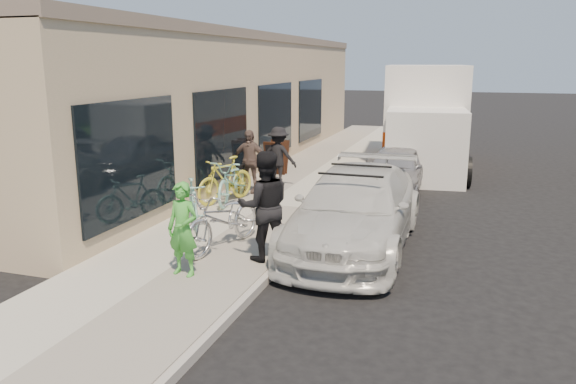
# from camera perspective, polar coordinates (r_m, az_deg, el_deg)

# --- Properties ---
(ground) EXTENTS (120.00, 120.00, 0.00)m
(ground) POSITION_cam_1_polar(r_m,az_deg,el_deg) (9.69, 2.53, -7.19)
(ground) COLOR black
(ground) RESTS_ON ground
(sidewalk) EXTENTS (3.00, 34.00, 0.15)m
(sidewalk) POSITION_cam_1_polar(r_m,az_deg,el_deg) (12.99, -2.38, -1.57)
(sidewalk) COLOR #A6A396
(sidewalk) RESTS_ON ground
(curb) EXTENTS (0.12, 34.00, 0.13)m
(curb) POSITION_cam_1_polar(r_m,az_deg,el_deg) (12.55, 4.27, -2.17)
(curb) COLOR #9B958E
(curb) RESTS_ON ground
(storefront) EXTENTS (3.60, 20.00, 4.22)m
(storefront) POSITION_cam_1_polar(r_m,az_deg,el_deg) (18.47, -6.49, 9.16)
(storefront) COLOR tan
(storefront) RESTS_ON ground
(bike_rack) EXTENTS (0.11, 0.55, 0.77)m
(bike_rack) POSITION_cam_1_polar(r_m,az_deg,el_deg) (13.76, -4.74, 1.54)
(bike_rack) COLOR black
(bike_rack) RESTS_ON sidewalk
(sandwich_board) EXTENTS (0.63, 0.64, 0.97)m
(sandwich_board) POSITION_cam_1_polar(r_m,az_deg,el_deg) (16.39, -1.20, 3.55)
(sandwich_board) COLOR black
(sandwich_board) RESTS_ON sidewalk
(sedan_white) EXTENTS (2.03, 4.97, 1.48)m
(sedan_white) POSITION_cam_1_polar(r_m,az_deg,el_deg) (10.32, 6.88, -1.80)
(sedan_white) COLOR silver
(sedan_white) RESTS_ON ground
(sedan_silver) EXTENTS (1.49, 3.61, 1.22)m
(sedan_silver) POSITION_cam_1_polar(r_m,az_deg,el_deg) (15.03, 10.87, 2.31)
(sedan_silver) COLOR #9B9BA0
(sedan_silver) RESTS_ON ground
(moving_truck) EXTENTS (3.13, 6.83, 3.26)m
(moving_truck) POSITION_cam_1_polar(r_m,az_deg,el_deg) (18.97, 13.70, 6.92)
(moving_truck) COLOR silver
(moving_truck) RESTS_ON ground
(tandem_bike) EXTENTS (1.13, 2.15, 1.07)m
(tandem_bike) POSITION_cam_1_polar(r_m,az_deg,el_deg) (9.85, -6.53, -2.73)
(tandem_bike) COLOR silver
(tandem_bike) RESTS_ON sidewalk
(woman_rider) EXTENTS (0.58, 0.42, 1.45)m
(woman_rider) POSITION_cam_1_polar(r_m,az_deg,el_deg) (8.68, -10.63, -3.73)
(woman_rider) COLOR green
(woman_rider) RESTS_ON sidewalk
(man_standing) EXTENTS (1.11, 1.02, 1.82)m
(man_standing) POSITION_cam_1_polar(r_m,az_deg,el_deg) (9.16, -2.41, -1.44)
(man_standing) COLOR black
(man_standing) RESTS_ON sidewalk
(cruiser_bike_a) EXTENTS (1.20, 1.53, 0.93)m
(cruiser_bike_a) POSITION_cam_1_polar(r_m,az_deg,el_deg) (11.32, -9.63, -1.14)
(cruiser_bike_a) COLOR #81C0B3
(cruiser_bike_a) RESTS_ON sidewalk
(cruiser_bike_b) EXTENTS (0.91, 2.01, 1.02)m
(cruiser_bike_b) POSITION_cam_1_polar(r_m,az_deg,el_deg) (13.13, -5.69, 1.16)
(cruiser_bike_b) COLOR #81C0B3
(cruiser_bike_b) RESTS_ON sidewalk
(cruiser_bike_c) EXTENTS (1.08, 1.82, 1.06)m
(cruiser_bike_c) POSITION_cam_1_polar(r_m,az_deg,el_deg) (13.15, -6.37, 1.24)
(cruiser_bike_c) COLOR gold
(cruiser_bike_c) RESTS_ON sidewalk
(bystander_a) EXTENTS (1.06, 0.69, 1.54)m
(bystander_a) POSITION_cam_1_polar(r_m,az_deg,el_deg) (14.91, -0.97, 3.68)
(bystander_a) COLOR black
(bystander_a) RESTS_ON sidewalk
(bystander_b) EXTENTS (0.93, 0.40, 1.58)m
(bystander_b) POSITION_cam_1_polar(r_m,az_deg,el_deg) (14.04, -3.96, 3.14)
(bystander_b) COLOR brown
(bystander_b) RESTS_ON sidewalk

